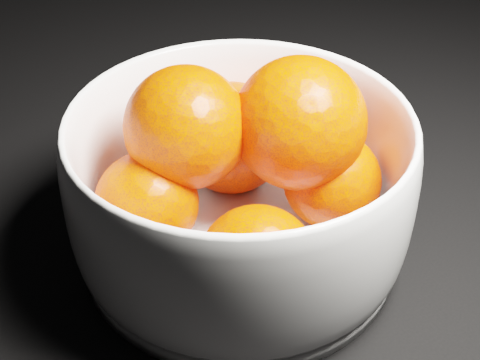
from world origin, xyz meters
TOP-DOWN VIEW (x-y plane):
  - bowl at (0.25, -0.10)m, footprint 0.25×0.25m
  - orange_pile at (0.26, -0.09)m, footprint 0.21×0.22m

SIDE VIEW (x-z plane):
  - bowl at x=0.25m, z-range 0.00..0.12m
  - orange_pile at x=0.26m, z-range 0.00..0.14m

